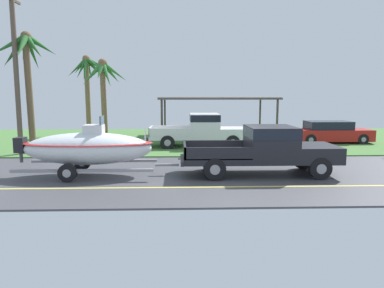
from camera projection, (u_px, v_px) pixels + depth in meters
name	position (u px, v px, depth m)	size (l,w,h in m)	color
ground	(207.00, 145.00, 22.21)	(36.00, 22.00, 0.11)	#424247
pickup_truck_towing	(269.00, 147.00, 13.93)	(6.00, 2.14, 1.84)	black
boat_on_trailer	(88.00, 148.00, 13.70)	(6.05, 2.25, 2.24)	gray
parked_pickup_background	(204.00, 129.00, 21.02)	(5.69, 2.08, 1.94)	silver
parked_sedan_near	(330.00, 132.00, 22.83)	(4.70, 1.87, 1.38)	#B21E19
carport_awning	(216.00, 99.00, 25.69)	(7.88, 5.53, 2.83)	#4C4238
palm_tree_near_left	(102.00, 79.00, 23.31)	(3.21, 3.08, 5.27)	brown
palm_tree_mid	(27.00, 60.00, 18.20)	(3.09, 3.02, 6.13)	brown
palm_tree_far_left	(88.00, 74.00, 26.84)	(3.32, 3.17, 5.86)	brown
utility_pole	(16.00, 70.00, 17.93)	(0.24, 1.80, 8.12)	brown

